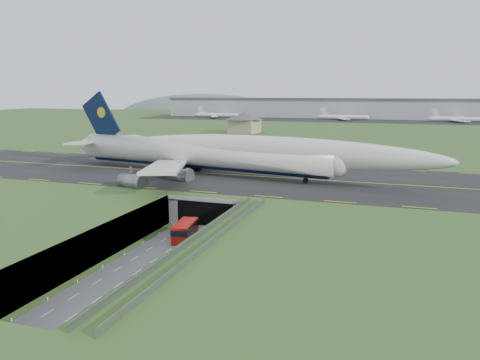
% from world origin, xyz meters
% --- Properties ---
extents(ground, '(900.00, 900.00, 0.00)m').
position_xyz_m(ground, '(0.00, 0.00, 0.00)').
color(ground, '#2C5421').
rests_on(ground, ground).
extents(airfield_deck, '(800.00, 800.00, 6.00)m').
position_xyz_m(airfield_deck, '(0.00, 0.00, 3.00)').
color(airfield_deck, gray).
rests_on(airfield_deck, ground).
extents(trench_road, '(12.00, 75.00, 0.20)m').
position_xyz_m(trench_road, '(0.00, -7.50, 0.10)').
color(trench_road, slate).
rests_on(trench_road, ground).
extents(taxiway, '(800.00, 44.00, 0.18)m').
position_xyz_m(taxiway, '(0.00, 33.00, 6.09)').
color(taxiway, black).
rests_on(taxiway, airfield_deck).
extents(tunnel_portal, '(17.00, 22.30, 6.00)m').
position_xyz_m(tunnel_portal, '(0.00, 16.71, 3.33)').
color(tunnel_portal, gray).
rests_on(tunnel_portal, ground).
extents(guideway, '(3.00, 53.00, 7.05)m').
position_xyz_m(guideway, '(11.00, -19.11, 5.32)').
color(guideway, '#A8A8A3').
rests_on(guideway, ground).
extents(jumbo_jet, '(102.46, 63.93, 21.39)m').
position_xyz_m(jumbo_jet, '(-4.65, 31.47, 11.77)').
color(jumbo_jet, silver).
rests_on(jumbo_jet, ground).
extents(shuttle_tram, '(4.28, 8.40, 3.26)m').
position_xyz_m(shuttle_tram, '(0.03, -1.31, 1.79)').
color(shuttle_tram, '#AB120B').
rests_on(shuttle_tram, ground).
extents(service_building, '(20.95, 20.95, 10.36)m').
position_xyz_m(service_building, '(-37.76, 149.15, 12.14)').
color(service_building, tan).
rests_on(service_building, ground).
extents(cargo_terminal, '(320.00, 67.00, 15.60)m').
position_xyz_m(cargo_terminal, '(-0.10, 299.41, 13.96)').
color(cargo_terminal, '#B2B2B2').
rests_on(cargo_terminal, ground).
extents(distant_hills, '(700.00, 91.00, 60.00)m').
position_xyz_m(distant_hills, '(64.38, 430.00, -4.00)').
color(distant_hills, slate).
rests_on(distant_hills, ground).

